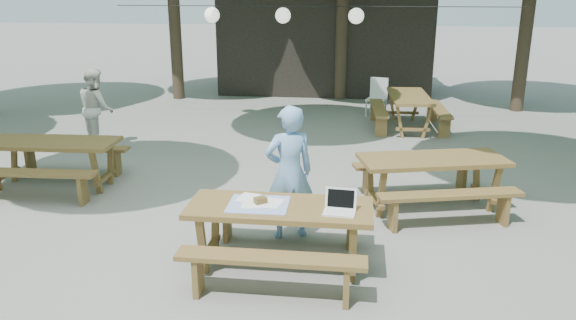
# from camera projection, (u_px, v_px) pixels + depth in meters

# --- Properties ---
(ground) EXTENTS (80.00, 80.00, 0.00)m
(ground) POSITION_uv_depth(u_px,v_px,m) (237.00, 228.00, 7.32)
(ground) COLOR slate
(ground) RESTS_ON ground
(pavilion) EXTENTS (6.00, 3.00, 2.80)m
(pavilion) POSITION_uv_depth(u_px,v_px,m) (326.00, 43.00, 16.79)
(pavilion) COLOR black
(pavilion) RESTS_ON ground
(main_picnic_table) EXTENTS (2.00, 1.58, 0.75)m
(main_picnic_table) POSITION_uv_depth(u_px,v_px,m) (280.00, 236.00, 6.16)
(main_picnic_table) COLOR brown
(main_picnic_table) RESTS_ON ground
(picnic_table_nw) EXTENTS (2.03, 1.66, 0.75)m
(picnic_table_nw) POSITION_uv_depth(u_px,v_px,m) (53.00, 163.00, 8.69)
(picnic_table_nw) COLOR brown
(picnic_table_nw) RESTS_ON ground
(picnic_table_ne) EXTENTS (2.24, 2.01, 0.75)m
(picnic_table_ne) POSITION_uv_depth(u_px,v_px,m) (431.00, 182.00, 7.84)
(picnic_table_ne) COLOR brown
(picnic_table_ne) RESTS_ON ground
(picnic_table_far_e) EXTENTS (1.67, 2.04, 0.75)m
(picnic_table_far_e) POSITION_uv_depth(u_px,v_px,m) (408.00, 111.00, 12.31)
(picnic_table_far_e) COLOR brown
(picnic_table_far_e) RESTS_ON ground
(woman) EXTENTS (0.72, 0.62, 1.68)m
(woman) POSITION_uv_depth(u_px,v_px,m) (289.00, 173.00, 6.84)
(woman) COLOR #76A5D8
(woman) RESTS_ON ground
(second_person) EXTENTS (0.93, 0.95, 1.54)m
(second_person) POSITION_uv_depth(u_px,v_px,m) (96.00, 108.00, 10.82)
(second_person) COLOR silver
(second_person) RESTS_ON ground
(plastic_chair) EXTENTS (0.55, 0.55, 0.90)m
(plastic_chair) POSITION_uv_depth(u_px,v_px,m) (376.00, 105.00, 13.61)
(plastic_chair) COLOR silver
(plastic_chair) RESTS_ON ground
(laptop) EXTENTS (0.35, 0.29, 0.24)m
(laptop) POSITION_uv_depth(u_px,v_px,m) (340.00, 206.00, 5.87)
(laptop) COLOR white
(laptop) RESTS_ON main_picnic_table
(tabletop_clutter) EXTENTS (0.66, 0.60, 0.08)m
(tabletop_clutter) POSITION_uv_depth(u_px,v_px,m) (259.00, 203.00, 6.08)
(tabletop_clutter) COLOR blue
(tabletop_clutter) RESTS_ON main_picnic_table
(paper_lanterns) EXTENTS (9.00, 0.34, 0.38)m
(paper_lanterns) POSITION_uv_depth(u_px,v_px,m) (284.00, 15.00, 12.32)
(paper_lanterns) COLOR black
(paper_lanterns) RESTS_ON ground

